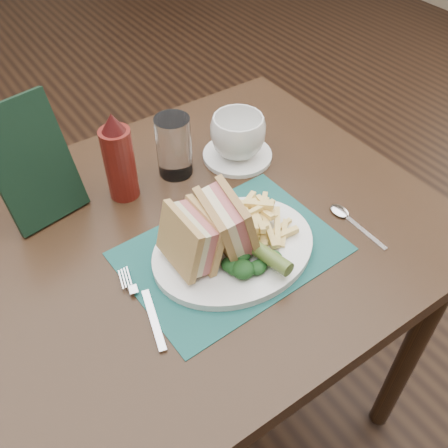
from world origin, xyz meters
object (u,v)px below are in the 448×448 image
at_px(sandwich_half_b, 216,225).
at_px(drinking_glass, 174,146).
at_px(saucer, 237,155).
at_px(coffee_cup, 238,136).
at_px(sandwich_half_a, 179,244).
at_px(check_presenter, 32,164).
at_px(plate, 234,249).
at_px(table_main, 202,334).
at_px(placemat, 231,251).
at_px(ketchup_bottle, 119,156).

bearing_deg(sandwich_half_b, drinking_glass, 85.89).
bearing_deg(saucer, coffee_cup, 0.00).
height_order(sandwich_half_a, check_presenter, check_presenter).
bearing_deg(check_presenter, drinking_glass, -18.76).
bearing_deg(plate, table_main, 101.39).
distance_m(table_main, coffee_cup, 0.49).
bearing_deg(check_presenter, sandwich_half_a, -74.71).
height_order(table_main, plate, plate).
bearing_deg(check_presenter, sandwich_half_b, -64.16).
bearing_deg(check_presenter, placemat, -61.92).
distance_m(placemat, coffee_cup, 0.28).
xyz_separation_m(plate, coffee_cup, (0.17, 0.22, 0.05)).
xyz_separation_m(placemat, ketchup_bottle, (-0.08, 0.25, 0.09)).
distance_m(plate, drinking_glass, 0.26).
distance_m(placemat, sandwich_half_b, 0.08).
bearing_deg(sandwich_half_a, plate, -8.14).
xyz_separation_m(table_main, check_presenter, (-0.22, 0.20, 0.49)).
bearing_deg(plate, drinking_glass, 84.43).
distance_m(ketchup_bottle, check_presenter, 0.15).
bearing_deg(sandwich_half_b, sandwich_half_a, -170.86).
relative_size(sandwich_half_a, check_presenter, 0.46).
height_order(placemat, sandwich_half_a, sandwich_half_a).
distance_m(placemat, saucer, 0.28).
bearing_deg(saucer, sandwich_half_a, -142.16).
distance_m(placemat, sandwich_half_a, 0.12).
distance_m(coffee_cup, check_presenter, 0.41).
distance_m(saucer, check_presenter, 0.42).
height_order(sandwich_half_a, sandwich_half_b, sandwich_half_b).
bearing_deg(sandwich_half_a, ketchup_bottle, 87.01).
distance_m(plate, sandwich_half_a, 0.12).
height_order(sandwich_half_b, saucer, sandwich_half_b).
bearing_deg(sandwich_half_b, coffee_cup, 56.81).
distance_m(placemat, plate, 0.01).
xyz_separation_m(saucer, drinking_glass, (-0.14, 0.03, 0.06)).
relative_size(plate, sandwich_half_a, 2.81).
bearing_deg(coffee_cup, placemat, -128.20).
xyz_separation_m(coffee_cup, check_presenter, (-0.40, 0.07, 0.06)).
xyz_separation_m(placemat, drinking_glass, (0.04, 0.25, 0.06)).
xyz_separation_m(plate, check_presenter, (-0.23, 0.30, 0.10)).
bearing_deg(saucer, drinking_glass, 166.26).
height_order(placemat, coffee_cup, coffee_cup).
bearing_deg(sandwich_half_b, table_main, 92.62).
bearing_deg(coffee_cup, plate, -127.22).
bearing_deg(saucer, ketchup_bottle, 173.09).
distance_m(sandwich_half_b, check_presenter, 0.35).
bearing_deg(plate, coffee_cup, 54.64).
height_order(table_main, sandwich_half_a, sandwich_half_a).
bearing_deg(saucer, plate, -127.22).
height_order(table_main, coffee_cup, coffee_cup).
height_order(sandwich_half_a, drinking_glass, drinking_glass).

